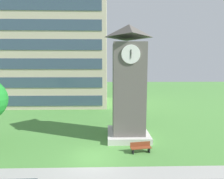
% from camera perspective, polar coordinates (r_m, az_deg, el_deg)
% --- Properties ---
extents(ground_plane, '(160.00, 160.00, 0.00)m').
position_cam_1_polar(ground_plane, '(15.72, -5.97, -20.68)').
color(ground_plane, '#4C893D').
extents(kerb_strip, '(120.00, 1.60, 0.01)m').
position_cam_1_polar(kerb_strip, '(13.68, -6.82, -25.21)').
color(kerb_strip, '#9E9E99').
rests_on(kerb_strip, ground).
extents(office_building, '(19.02, 12.60, 22.40)m').
position_cam_1_polar(office_building, '(38.50, -16.35, 12.46)').
color(office_building, beige).
rests_on(office_building, ground).
extents(clock_tower, '(4.25, 4.25, 11.55)m').
position_cam_1_polar(clock_tower, '(18.30, 5.28, 0.37)').
color(clock_tower, '#605B56').
rests_on(clock_tower, ground).
extents(park_bench, '(1.85, 0.74, 0.88)m').
position_cam_1_polar(park_bench, '(16.36, 9.19, -17.79)').
color(park_bench, brown).
rests_on(park_bench, ground).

